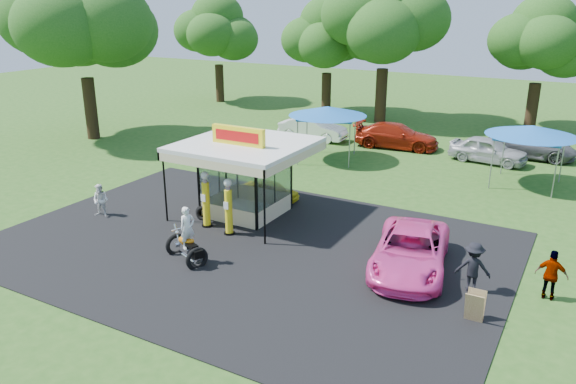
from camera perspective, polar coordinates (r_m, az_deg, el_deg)
name	(u,v)px	position (r m, az deg, el deg)	size (l,w,h in m)	color
ground	(218,265)	(21.19, -7.13, -7.40)	(120.00, 120.00, 0.00)	#28531A
asphalt_apron	(247,245)	(22.65, -4.14, -5.43)	(20.00, 14.00, 0.04)	black
gas_station_kiosk	(246,177)	(25.40, -4.31, 1.55)	(5.40, 5.40, 4.18)	white
gas_pump_left	(206,201)	(24.27, -8.33, -0.88)	(0.47, 0.47, 2.51)	black
gas_pump_right	(229,208)	(23.35, -6.06, -1.65)	(0.46, 0.46, 2.46)	black
motorcycle	(187,240)	(21.27, -10.19, -4.81)	(2.02, 1.53, 2.30)	black
spare_tires	(203,213)	(25.40, -8.68, -2.10)	(0.82, 0.58, 0.67)	black
a_frame_sign	(475,307)	(18.33, 18.45, -11.00)	(0.56, 0.50, 1.00)	#593819
kiosk_car	(271,190)	(27.57, -1.72, 0.17)	(1.13, 2.82, 0.96)	yellow
pink_sedan	(410,251)	(20.85, 12.33, -5.87)	(2.52, 5.47, 1.52)	#FB44A9
spectator_west	(101,200)	(26.73, -18.49, -0.82)	(0.74, 0.58, 1.52)	white
spectator_east_a	(473,267)	(19.87, 18.30, -7.29)	(1.15, 0.66, 1.78)	black
spectator_east_b	(552,275)	(20.34, 25.20, -7.66)	(1.02, 0.42, 1.73)	gray
bg_car_a	(313,129)	(39.64, 2.55, 6.45)	(1.67, 4.80, 1.58)	white
bg_car_b	(396,136)	(38.09, 10.95, 5.63)	(2.25, 5.53, 1.60)	#991D0B
bg_car_c	(488,150)	(36.01, 19.68, 4.05)	(1.83, 4.55, 1.55)	#B1B0B5
bg_car_d	(531,146)	(38.14, 23.49, 4.30)	(2.44, 5.28, 1.47)	#525254
tent_west	(328,111)	(34.17, 4.05, 8.16)	(4.72, 4.72, 3.30)	gray
tent_east	(532,131)	(31.70, 23.53, 5.69)	(4.64, 4.64, 3.24)	gray
oak_far_a	(218,35)	(54.87, -7.14, 15.56)	(8.29, 8.29, 9.82)	black
oak_far_b	(327,41)	(48.75, 4.03, 15.04)	(7.97, 7.97, 9.50)	black
oak_far_c	(385,24)	(45.51, 9.81, 16.45)	(10.13, 10.13, 11.94)	black
oak_far_d	(541,47)	(46.19, 24.28, 13.32)	(8.06, 8.06, 9.59)	black
oak_near	(81,23)	(41.50, -20.30, 15.82)	(10.94, 10.94, 12.60)	black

